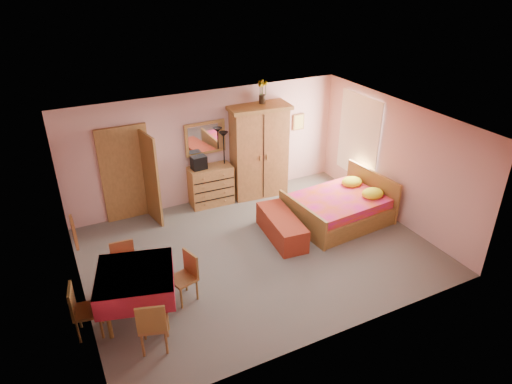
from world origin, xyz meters
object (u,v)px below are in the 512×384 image
stereo (199,163)px  floor_lamp (225,167)px  bed (338,201)px  dining_table (138,294)px  sunflower_vase (262,92)px  chair_east (183,278)px  wall_mirror (205,138)px  bench (281,227)px  chair_west (87,310)px  chair_south (153,323)px  wardrobe (259,151)px  chest_of_drawers (211,185)px  chair_north (126,268)px

stereo → floor_lamp: floor_lamp is taller
bed → dining_table: bearing=-172.0°
sunflower_vase → chair_east: sunflower_vase is taller
wall_mirror → floor_lamp: size_ratio=0.57×
bench → chair_west: chair_west is taller
stereo → chair_east: 3.33m
chair_west → chair_south: bearing=58.7°
bed → wardrobe: bearing=111.8°
dining_table → chair_west: 0.77m
bed → chest_of_drawers: bearing=133.3°
chair_east → chest_of_drawers: bearing=-45.7°
chair_south → stereo: bearing=78.1°
dining_table → wall_mirror: bearing=52.8°
sunflower_vase → bench: (-0.61, -2.06, -2.23)m
wall_mirror → wardrobe: (1.21, -0.25, -0.45)m
chest_of_drawers → dining_table: chest_of_drawers is taller
bench → dining_table: bearing=-162.8°
wardrobe → sunflower_vase: sunflower_vase is taller
chair_south → chair_west: (-0.81, 0.71, -0.01)m
floor_lamp → wardrobe: (0.84, -0.08, 0.26)m
chair_east → bench: bearing=-85.1°
floor_lamp → bench: (0.37, -2.04, -0.60)m
chair_north → chair_east: bearing=143.8°
bench → chair_south: chair_south is taller
chair_east → wardrobe: bearing=-61.0°
chair_south → chair_north: bearing=110.2°
bench → chair_south: 3.58m
chest_of_drawers → chair_north: (-2.44, -2.24, -0.02)m
chair_south → chair_east: (0.72, 0.82, -0.02)m
sunflower_vase → chair_west: size_ratio=0.59×
bed → dining_table: size_ratio=1.75×
sunflower_vase → chair_south: sunflower_vase is taller
bench → chair_west: (-3.92, -1.04, 0.20)m
wall_mirror → sunflower_vase: size_ratio=1.79×
wardrobe → bed: bearing=-58.7°
stereo → bench: stereo is taller
chair_south → chair_north: size_ratio=1.03×
wall_mirror → stereo: wall_mirror is taller
floor_lamp → chair_north: floor_lamp is taller
wardrobe → chair_west: (-4.39, -2.99, -0.65)m
stereo → wardrobe: wardrobe is taller
wall_mirror → wardrobe: 1.31m
floor_lamp → chair_north: (-2.81, -2.29, -0.40)m
stereo → bed: (2.41, -1.98, -0.61)m
wardrobe → dining_table: (-3.63, -2.94, -0.68)m
stereo → bench: 2.40m
wall_mirror → bed: size_ratio=0.47×
wall_mirror → stereo: bearing=-145.9°
bench → chair_east: 2.58m
wardrobe → dining_table: size_ratio=1.90×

